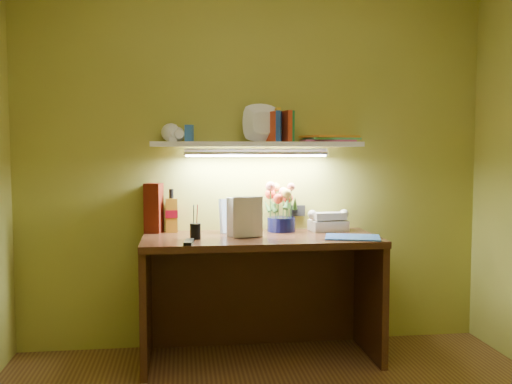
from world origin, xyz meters
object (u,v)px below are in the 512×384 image
telephone (328,220)px  whisky_bottle (171,211)px  flower_bouquet (281,207)px  desk (261,298)px  desk_clock (340,224)px

telephone → whisky_bottle: size_ratio=0.82×
telephone → flower_bouquet: bearing=172.8°
desk → telephone: size_ratio=6.25×
desk → telephone: bearing=21.2°
whisky_bottle → desk: bearing=-24.9°
flower_bouquet → telephone: size_ratio=1.40×
desk → telephone: telephone is taller
desk_clock → whisky_bottle: size_ratio=0.26×
desk_clock → flower_bouquet: bearing=-175.0°
whisky_bottle → telephone: bearing=-4.0°
telephone → desk_clock: 0.10m
desk_clock → whisky_bottle: whisky_bottle is taller
telephone → desk_clock: telephone is taller
desk → whisky_bottle: 0.78m
desk → desk_clock: bearing=22.1°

